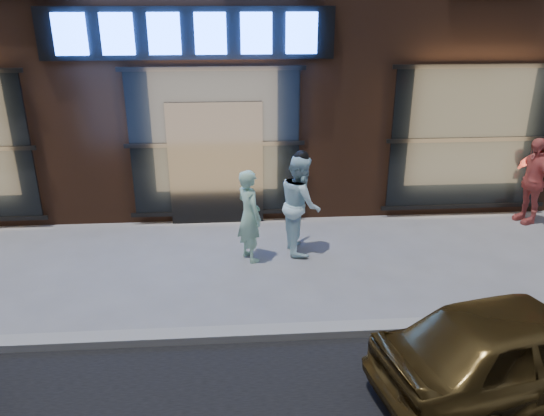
{
  "coord_description": "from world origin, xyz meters",
  "views": [
    {
      "loc": [
        0.37,
        -5.88,
        4.22
      ],
      "look_at": [
        0.91,
        1.6,
        1.2
      ],
      "focal_mm": 35.0,
      "sensor_mm": 36.0,
      "label": 1
    }
  ],
  "objects_px": {
    "man_bowtie": "(249,216)",
    "gold_sedan": "(524,349)",
    "passerby": "(532,181)",
    "man_cap": "(300,204)"
  },
  "relations": [
    {
      "from": "man_bowtie",
      "to": "man_cap",
      "type": "bearing_deg",
      "value": -98.4
    },
    {
      "from": "man_bowtie",
      "to": "gold_sedan",
      "type": "height_order",
      "value": "man_bowtie"
    },
    {
      "from": "man_cap",
      "to": "gold_sedan",
      "type": "bearing_deg",
      "value": -156.3
    },
    {
      "from": "man_bowtie",
      "to": "gold_sedan",
      "type": "bearing_deg",
      "value": -166.91
    },
    {
      "from": "man_bowtie",
      "to": "passerby",
      "type": "distance_m",
      "value": 5.71
    },
    {
      "from": "man_cap",
      "to": "passerby",
      "type": "distance_m",
      "value": 4.77
    },
    {
      "from": "man_bowtie",
      "to": "man_cap",
      "type": "distance_m",
      "value": 0.94
    },
    {
      "from": "man_cap",
      "to": "passerby",
      "type": "bearing_deg",
      "value": -82.91
    },
    {
      "from": "man_bowtie",
      "to": "passerby",
      "type": "height_order",
      "value": "passerby"
    },
    {
      "from": "man_bowtie",
      "to": "passerby",
      "type": "relative_size",
      "value": 0.93
    }
  ]
}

